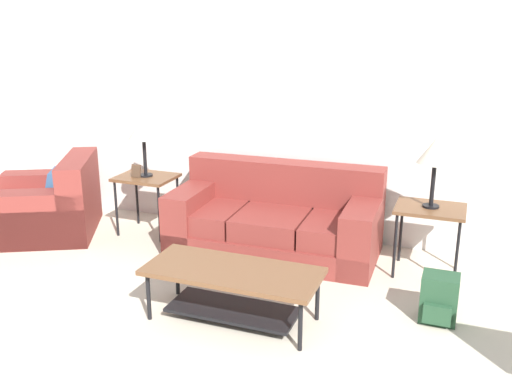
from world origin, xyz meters
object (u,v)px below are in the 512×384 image
Objects in this scene: couch at (276,221)px; table_lamp_left at (143,129)px; side_table_right at (430,214)px; armchair at (49,207)px; side_table_left at (146,182)px; coffee_table at (233,282)px; backpack at (439,299)px; table_lamp_right at (436,152)px.

table_lamp_left is (-1.40, -0.02, 0.80)m from couch.
armchair is at bearing -174.35° from side_table_right.
side_table_left is at bearing -45.00° from table_lamp_left.
coffee_table reaches higher than backpack.
armchair is at bearing -174.35° from table_lamp_right.
armchair reaches higher than side_table_left.
table_lamp_right is at bearing 5.65° from armchair.
couch is 1.42m from side_table_left.
side_table_left is (-1.40, -0.02, 0.26)m from couch.
coffee_table is 2.01m from table_lamp_right.
table_lamp_left reaches higher than couch.
side_table_left is (0.96, 0.37, 0.27)m from armchair.
backpack is at bearing 20.32° from coffee_table.
armchair is 2.25× the size of table_lamp_right.
couch is 3.25× the size of table_lamp_left.
coffee_table is at bearing -41.25° from side_table_left.
coffee_table is (0.14, -1.37, 0.01)m from couch.
armchair is 1.31m from table_lamp_left.
coffee_table is (2.50, -0.98, 0.02)m from armchair.
table_lamp_right reaches higher than side_table_left.
coffee_table is 2.10× the size of side_table_right.
table_lamp_right is 1.66× the size of backpack.
couch is 1.38m from coffee_table.
coffee_table is at bearing -133.08° from side_table_right.
backpack is at bearing -15.50° from table_lamp_left.
couch is at bearing 95.83° from coffee_table.
couch is at bearing 179.08° from side_table_right.
armchair is 3.75× the size of backpack.
side_table_left is at bearing 180.00° from side_table_right.
couch is at bearing 179.08° from table_lamp_right.
side_table_left is 0.55m from table_lamp_left.
side_table_right is 1.01× the size of table_lamp_right.
table_lamp_left is 3.21m from backpack.
table_lamp_left is at bearing 138.75° from coffee_table.
armchair is 1.06m from side_table_left.
coffee_table is at bearing -84.17° from couch.
armchair reaches higher than backpack.
side_table_left is at bearing -180.00° from table_lamp_right.
side_table_left is at bearing 164.50° from backpack.
table_lamp_right is (1.40, -0.02, 0.80)m from couch.
table_lamp_right is at bearing 101.24° from backpack.
backpack is at bearing -28.34° from couch.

